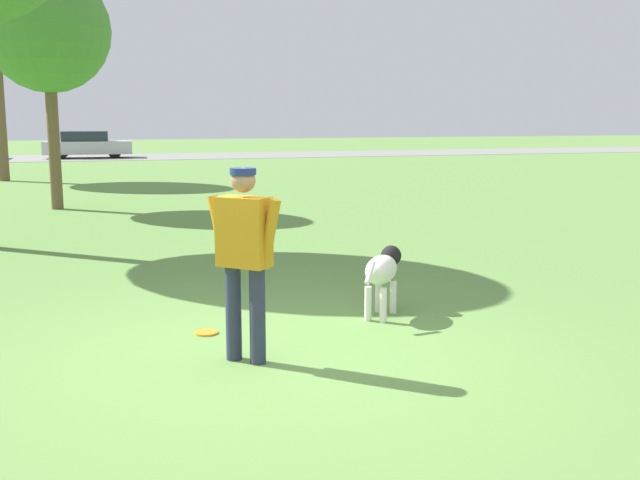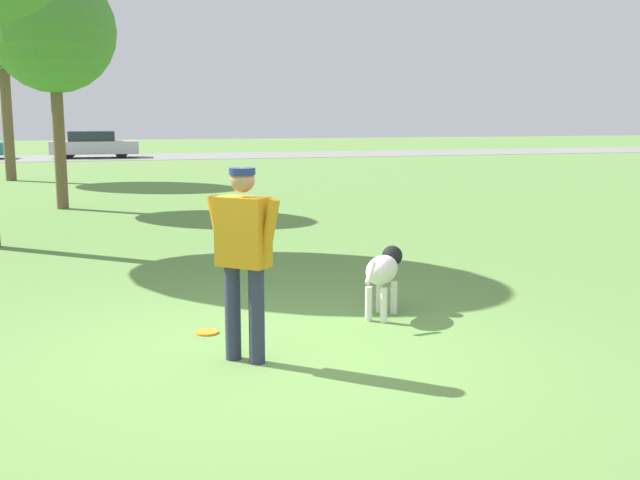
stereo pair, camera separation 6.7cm
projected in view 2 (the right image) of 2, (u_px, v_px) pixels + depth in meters
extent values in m
plane|color=#608C42|center=(271.00, 356.00, 6.32)|extent=(120.00, 120.00, 0.00)
cube|color=gray|center=(130.00, 157.00, 36.64)|extent=(120.00, 6.00, 0.01)
cylinder|color=#2D334C|center=(257.00, 316.00, 6.06)|extent=(0.18, 0.18, 0.80)
cylinder|color=#2D334C|center=(233.00, 312.00, 6.17)|extent=(0.18, 0.18, 0.80)
cube|color=#C68419|center=(243.00, 232.00, 6.00)|extent=(0.46, 0.45, 0.57)
cylinder|color=#C68419|center=(269.00, 234.00, 5.90)|extent=(0.21, 0.21, 0.57)
cylinder|color=#C68419|center=(219.00, 230.00, 6.11)|extent=(0.21, 0.21, 0.57)
sphere|color=#A87A5B|center=(242.00, 180.00, 5.93)|extent=(0.28, 0.28, 0.20)
cylinder|color=navy|center=(242.00, 171.00, 5.92)|extent=(0.30, 0.30, 0.05)
ellipsoid|color=silver|center=(382.00, 270.00, 7.45)|extent=(0.58, 0.64, 0.28)
ellipsoid|color=black|center=(386.00, 272.00, 7.60)|extent=(0.25, 0.24, 0.16)
sphere|color=black|center=(392.00, 256.00, 7.77)|extent=(0.30, 0.30, 0.21)
cylinder|color=silver|center=(379.00, 296.00, 7.69)|extent=(0.10, 0.10, 0.34)
cylinder|color=silver|center=(394.00, 297.00, 7.64)|extent=(0.10, 0.10, 0.34)
cylinder|color=silver|center=(369.00, 304.00, 7.36)|extent=(0.10, 0.10, 0.34)
cylinder|color=silver|center=(384.00, 305.00, 7.30)|extent=(0.10, 0.10, 0.34)
cylinder|color=silver|center=(370.00, 273.00, 7.09)|extent=(0.18, 0.21, 0.20)
cylinder|color=orange|center=(207.00, 332.00, 6.96)|extent=(0.21, 0.21, 0.02)
torus|color=orange|center=(207.00, 332.00, 6.96)|extent=(0.22, 0.22, 0.02)
cylinder|color=brown|center=(7.00, 119.00, 23.07)|extent=(0.32, 0.32, 3.80)
sphere|color=#38752D|center=(0.00, 12.00, 22.54)|extent=(3.43, 3.43, 3.43)
cylinder|color=brown|center=(59.00, 144.00, 16.08)|extent=(0.25, 0.25, 2.80)
sphere|color=#4C8938|center=(53.00, 30.00, 15.69)|extent=(2.61, 2.61, 2.61)
cube|color=#B7B7BC|center=(95.00, 147.00, 35.79)|extent=(4.11, 1.87, 0.60)
cube|color=#232D38|center=(92.00, 136.00, 35.67)|extent=(2.16, 1.56, 0.47)
cylinder|color=black|center=(122.00, 151.00, 36.83)|extent=(0.60, 0.22, 0.59)
cylinder|color=black|center=(121.00, 152.00, 35.40)|extent=(0.60, 0.22, 0.59)
cylinder|color=black|center=(70.00, 151.00, 36.25)|extent=(0.60, 0.22, 0.59)
cylinder|color=black|center=(68.00, 153.00, 34.82)|extent=(0.60, 0.22, 0.59)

